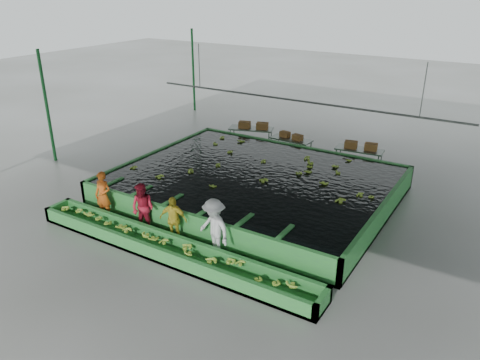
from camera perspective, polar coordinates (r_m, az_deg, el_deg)
The scene contains 21 objects.
ground at distance 16.93m, azimuth -0.89°, elevation -3.68°, with size 80.00×80.00×0.00m, color gray.
shed_roof at distance 15.34m, azimuth -1.01°, elevation 13.23°, with size 20.00×22.00×0.04m, color slate.
shed_posts at distance 15.96m, azimuth -0.94°, elevation 4.36°, with size 20.00×22.00×5.00m, color #196129, non-canonical shape.
flotation_tank at distance 17.90m, azimuth 1.68°, elevation -0.55°, with size 10.00×8.00×0.90m, color #2F8237, non-canonical shape.
tank_water at distance 17.74m, azimuth 1.70°, elevation 0.63°, with size 9.70×7.70×0.00m, color black.
sorting_trough at distance 14.29m, azimuth -8.75°, elevation -8.29°, with size 10.00×1.00×0.50m, color #2F8237, non-canonical shape.
cableway_rail at distance 20.05m, azimuth 6.86°, elevation 9.60°, with size 0.08×0.08×14.00m, color #59605B.
rail_hanger_left at distance 22.37m, azimuth -5.00°, elevation 13.69°, with size 0.04×0.04×2.00m, color #59605B.
rail_hanger_right at distance 18.36m, azimuth 21.47°, elevation 10.14°, with size 0.04×0.04×2.00m, color #59605B.
worker_a at distance 16.74m, azimuth -16.34°, elevation -1.79°, with size 0.62×0.41×1.69m, color #D05817.
worker_b at distance 15.54m, azimuth -11.77°, elevation -3.37°, with size 0.81×0.63×1.66m, color #B41A30.
worker_c at distance 14.81m, azimuth -8.16°, elevation -4.77°, with size 0.90×0.37×1.53m, color gold.
worker_d at distance 13.89m, azimuth -3.19°, elevation -5.84°, with size 1.19×0.68×1.84m, color silver.
packing_table_left at distance 23.27m, azimuth 1.34°, elevation 5.23°, with size 2.13×0.85×0.97m, color #59605B, non-canonical shape.
packing_table_mid at distance 22.06m, azimuth 6.21°, elevation 3.95°, with size 1.93×0.77×0.88m, color #59605B, non-canonical shape.
packing_table_right at distance 21.10m, azimuth 14.23°, elevation 2.52°, with size 2.02×0.81×0.92m, color #59605B, non-canonical shape.
box_stack_left at distance 23.05m, azimuth 1.64°, elevation 6.32°, with size 1.44×0.40×0.31m, color brown, non-canonical shape.
box_stack_mid at distance 21.95m, azimuth 6.24°, elevation 5.07°, with size 1.17×0.32×0.25m, color brown, non-canonical shape.
box_stack_right at distance 20.97m, azimuth 14.48°, elevation 3.70°, with size 1.38×0.38×0.30m, color brown, non-canonical shape.
floating_bananas at distance 18.39m, azimuth 2.95°, elevation 1.45°, with size 8.90×6.07×0.12m, color #8BB432, non-canonical shape.
trough_bananas at distance 14.22m, azimuth -8.79°, elevation -7.77°, with size 9.24×0.62×0.12m, color #8BB432, non-canonical shape.
Camera 1 is at (8.15, -12.72, 7.64)m, focal length 35.00 mm.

